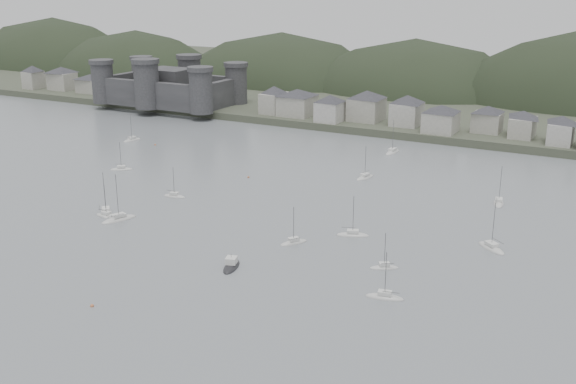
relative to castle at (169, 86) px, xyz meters
The scene contains 9 objects.
ground 216.45m from the castle, 56.28° to the right, with size 900.00×900.00×0.00m, color slate.
far_shore_land 166.61m from the castle, 43.83° to the left, with size 900.00×250.00×3.00m, color #383D2D.
forested_ridge 155.26m from the castle, 35.67° to the left, with size 851.55×103.94×102.57m.
castle is the anchor object (origin of this frame).
waterfront_town 170.64m from the castle, ahead, with size 451.48×28.46×12.92m.
sailboat_lead 65.90m from the castle, 64.79° to the right, with size 3.67×8.40×11.12m.
moored_fleet 167.40m from the castle, 47.57° to the right, with size 242.65×178.07×12.96m.
motor_launch_far 188.84m from the castle, 48.17° to the right, with size 5.05×8.40×3.89m.
mooring_buoys 166.04m from the castle, 51.06° to the right, with size 191.83×133.49×0.70m.
Camera 1 is at (79.09, -70.61, 57.94)m, focal length 42.17 mm.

